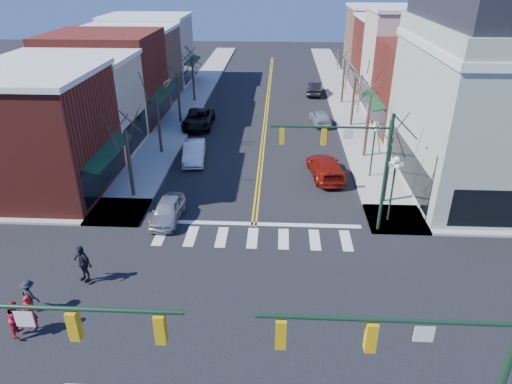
# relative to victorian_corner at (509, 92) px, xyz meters

# --- Properties ---
(ground) EXTENTS (160.00, 160.00, 0.00)m
(ground) POSITION_rel_victorian_corner_xyz_m (-16.50, -14.50, -6.66)
(ground) COLOR black
(ground) RESTS_ON ground
(sidewalk_left) EXTENTS (3.50, 70.00, 0.15)m
(sidewalk_left) POSITION_rel_victorian_corner_xyz_m (-25.25, 5.50, -6.58)
(sidewalk_left) COLOR #9E9B93
(sidewalk_left) RESTS_ON ground
(sidewalk_right) EXTENTS (3.50, 70.00, 0.15)m
(sidewalk_right) POSITION_rel_victorian_corner_xyz_m (-7.75, 5.50, -6.58)
(sidewalk_right) COLOR #9E9B93
(sidewalk_right) RESTS_ON ground
(bldg_left_brick_a) EXTENTS (10.00, 8.50, 8.00)m
(bldg_left_brick_a) POSITION_rel_victorian_corner_xyz_m (-32.00, -2.75, -2.66)
(bldg_left_brick_a) COLOR maroon
(bldg_left_brick_a) RESTS_ON ground
(bldg_left_stucco_a) EXTENTS (10.00, 7.00, 7.50)m
(bldg_left_stucco_a) POSITION_rel_victorian_corner_xyz_m (-32.00, 5.00, -2.91)
(bldg_left_stucco_a) COLOR #BEB29D
(bldg_left_stucco_a) RESTS_ON ground
(bldg_left_brick_b) EXTENTS (10.00, 9.00, 8.50)m
(bldg_left_brick_b) POSITION_rel_victorian_corner_xyz_m (-32.00, 13.00, -2.41)
(bldg_left_brick_b) COLOR maroon
(bldg_left_brick_b) RESTS_ON ground
(bldg_left_tan) EXTENTS (10.00, 7.50, 7.80)m
(bldg_left_tan) POSITION_rel_victorian_corner_xyz_m (-32.00, 21.25, -2.76)
(bldg_left_tan) COLOR #86674A
(bldg_left_tan) RESTS_ON ground
(bldg_left_stucco_b) EXTENTS (10.00, 8.00, 8.20)m
(bldg_left_stucco_b) POSITION_rel_victorian_corner_xyz_m (-32.00, 29.00, -2.56)
(bldg_left_stucco_b) COLOR #BEB29D
(bldg_left_stucco_b) RESTS_ON ground
(bldg_right_brick_a) EXTENTS (10.00, 8.50, 8.00)m
(bldg_right_brick_a) POSITION_rel_victorian_corner_xyz_m (-1.00, 11.25, -2.66)
(bldg_right_brick_a) COLOR maroon
(bldg_right_brick_a) RESTS_ON ground
(bldg_right_stucco) EXTENTS (10.00, 7.00, 10.00)m
(bldg_right_stucco) POSITION_rel_victorian_corner_xyz_m (-1.00, 19.00, -1.66)
(bldg_right_stucco) COLOR #BEB29D
(bldg_right_stucco) RESTS_ON ground
(bldg_right_brick_b) EXTENTS (10.00, 8.00, 8.50)m
(bldg_right_brick_b) POSITION_rel_victorian_corner_xyz_m (-1.00, 26.50, -2.41)
(bldg_right_brick_b) COLOR maroon
(bldg_right_brick_b) RESTS_ON ground
(bldg_right_tan) EXTENTS (10.00, 8.00, 9.00)m
(bldg_right_tan) POSITION_rel_victorian_corner_xyz_m (-1.00, 34.50, -2.16)
(bldg_right_tan) COLOR #86674A
(bldg_right_tan) RESTS_ON ground
(victorian_corner) EXTENTS (12.25, 14.25, 13.30)m
(victorian_corner) POSITION_rel_victorian_corner_xyz_m (0.00, 0.00, 0.00)
(victorian_corner) COLOR #A4B29A
(victorian_corner) RESTS_ON ground
(traffic_mast_near_left) EXTENTS (6.60, 0.28, 7.20)m
(traffic_mast_near_left) POSITION_rel_victorian_corner_xyz_m (-22.05, -21.90, -1.95)
(traffic_mast_near_left) COLOR #14331E
(traffic_mast_near_left) RESTS_ON ground
(traffic_mast_near_right) EXTENTS (6.60, 0.28, 7.20)m
(traffic_mast_near_right) POSITION_rel_victorian_corner_xyz_m (-10.95, -21.90, -1.95)
(traffic_mast_near_right) COLOR #14331E
(traffic_mast_near_right) RESTS_ON ground
(traffic_mast_far_right) EXTENTS (6.60, 0.28, 7.20)m
(traffic_mast_far_right) POSITION_rel_victorian_corner_xyz_m (-10.95, -7.10, -1.95)
(traffic_mast_far_right) COLOR #14331E
(traffic_mast_far_right) RESTS_ON ground
(lamppost_corner) EXTENTS (0.36, 0.36, 4.33)m
(lamppost_corner) POSITION_rel_victorian_corner_xyz_m (-8.30, -6.00, -3.70)
(lamppost_corner) COLOR #14331E
(lamppost_corner) RESTS_ON ground
(lamppost_midblock) EXTENTS (0.36, 0.36, 4.33)m
(lamppost_midblock) POSITION_rel_victorian_corner_xyz_m (-8.30, 0.50, -3.70)
(lamppost_midblock) COLOR #14331E
(lamppost_midblock) RESTS_ON ground
(tree_left_a) EXTENTS (0.24, 0.24, 4.76)m
(tree_left_a) POSITION_rel_victorian_corner_xyz_m (-24.90, -3.50, -4.28)
(tree_left_a) COLOR #382B21
(tree_left_a) RESTS_ON ground
(tree_left_b) EXTENTS (0.24, 0.24, 5.04)m
(tree_left_b) POSITION_rel_victorian_corner_xyz_m (-24.90, 4.50, -4.14)
(tree_left_b) COLOR #382B21
(tree_left_b) RESTS_ON ground
(tree_left_c) EXTENTS (0.24, 0.24, 4.55)m
(tree_left_c) POSITION_rel_victorian_corner_xyz_m (-24.90, 12.50, -4.38)
(tree_left_c) COLOR #382B21
(tree_left_c) RESTS_ON ground
(tree_left_d) EXTENTS (0.24, 0.24, 4.90)m
(tree_left_d) POSITION_rel_victorian_corner_xyz_m (-24.90, 20.50, -4.21)
(tree_left_d) COLOR #382B21
(tree_left_d) RESTS_ON ground
(tree_right_a) EXTENTS (0.24, 0.24, 4.62)m
(tree_right_a) POSITION_rel_victorian_corner_xyz_m (-8.10, -3.50, -4.35)
(tree_right_a) COLOR #382B21
(tree_right_a) RESTS_ON ground
(tree_right_b) EXTENTS (0.24, 0.24, 5.18)m
(tree_right_b) POSITION_rel_victorian_corner_xyz_m (-8.10, 4.50, -4.07)
(tree_right_b) COLOR #382B21
(tree_right_b) RESTS_ON ground
(tree_right_c) EXTENTS (0.24, 0.24, 4.83)m
(tree_right_c) POSITION_rel_victorian_corner_xyz_m (-8.10, 12.50, -4.24)
(tree_right_c) COLOR #382B21
(tree_right_c) RESTS_ON ground
(tree_right_d) EXTENTS (0.24, 0.24, 4.97)m
(tree_right_d) POSITION_rel_victorian_corner_xyz_m (-8.10, 20.50, -4.17)
(tree_right_d) COLOR #382B21
(tree_right_d) RESTS_ON ground
(car_left_near) EXTENTS (1.73, 4.04, 1.36)m
(car_left_near) POSITION_rel_victorian_corner_xyz_m (-21.84, -6.50, -5.98)
(car_left_near) COLOR #B6B6BB
(car_left_near) RESTS_ON ground
(car_left_mid) EXTENTS (2.14, 4.79, 1.53)m
(car_left_mid) POSITION_rel_victorian_corner_xyz_m (-21.85, 2.99, -5.89)
(car_left_mid) COLOR white
(car_left_mid) RESTS_ON ground
(car_left_far) EXTENTS (2.71, 5.76, 1.59)m
(car_left_far) POSITION_rel_victorian_corner_xyz_m (-22.90, 11.50, -5.86)
(car_left_far) COLOR black
(car_left_far) RESTS_ON ground
(car_right_near) EXTENTS (2.87, 5.61, 1.56)m
(car_right_near) POSITION_rel_victorian_corner_xyz_m (-11.59, 0.46, -5.88)
(car_right_near) COLOR maroon
(car_right_near) RESTS_ON ground
(car_right_mid) EXTENTS (2.15, 4.25, 1.39)m
(car_right_mid) POSITION_rel_victorian_corner_xyz_m (-11.09, 12.92, -5.96)
(car_right_mid) COLOR silver
(car_right_mid) RESTS_ON ground
(car_right_far) EXTENTS (2.22, 4.81, 1.53)m
(car_right_far) POSITION_rel_victorian_corner_xyz_m (-10.88, 24.25, -5.89)
(car_right_far) COLOR black
(car_right_far) RESTS_ON ground
(pedestrian_red_a) EXTENTS (0.65, 0.47, 1.65)m
(pedestrian_red_a) POSITION_rel_victorian_corner_xyz_m (-25.52, -16.19, -5.68)
(pedestrian_red_a) COLOR red
(pedestrian_red_a) RESTS_ON sidewalk_left
(pedestrian_red_b) EXTENTS (0.78, 0.93, 1.70)m
(pedestrian_red_b) POSITION_rel_victorian_corner_xyz_m (-25.92, -16.56, -5.66)
(pedestrian_red_b) COLOR #A81125
(pedestrian_red_b) RESTS_ON sidewalk_left
(pedestrian_dark_a) EXTENTS (1.25, 0.96, 1.98)m
(pedestrian_dark_a) POSITION_rel_victorian_corner_xyz_m (-24.56, -12.80, -5.52)
(pedestrian_dark_a) COLOR black
(pedestrian_dark_a) RESTS_ON sidewalk_left
(pedestrian_dark_b) EXTENTS (1.13, 0.90, 1.53)m
(pedestrian_dark_b) POSITION_rel_victorian_corner_xyz_m (-26.17, -14.99, -5.74)
(pedestrian_dark_b) COLOR black
(pedestrian_dark_b) RESTS_ON sidewalk_left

